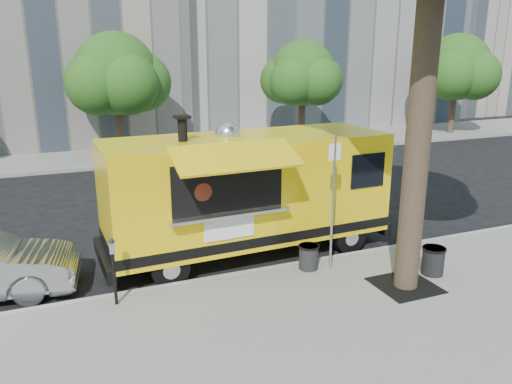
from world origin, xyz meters
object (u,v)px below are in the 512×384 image
sign_post (333,196)px  trash_bin_left (433,260)px  far_tree_b (116,74)px  trash_bin_right (309,256)px  far_tree_c (303,74)px  far_tree_d (457,67)px  parking_meter (113,264)px  food_truck (247,191)px

sign_post → trash_bin_left: bearing=-27.3°
far_tree_b → trash_bin_right: bearing=-81.3°
far_tree_c → trash_bin_right: far_tree_c is taller
sign_post → far_tree_d: bearing=40.7°
far_tree_b → parking_meter: (-2.00, -14.05, -2.85)m
sign_post → food_truck: 2.23m
far_tree_d → food_truck: 21.67m
food_truck → trash_bin_right: size_ratio=12.84×
far_tree_b → trash_bin_right: (2.15, -14.00, -3.39)m
far_tree_b → trash_bin_right: far_tree_b is taller
parking_meter → food_truck: size_ratio=0.19×
far_tree_b → trash_bin_left: 16.26m
sign_post → parking_meter: bearing=177.5°
parking_meter → trash_bin_left: 6.63m
far_tree_d → far_tree_c: bearing=-178.9°
sign_post → far_tree_b: bearing=100.1°
far_tree_b → far_tree_c: size_ratio=1.06×
parking_meter → trash_bin_left: bearing=-10.5°
sign_post → trash_bin_right: 1.48m
far_tree_c → trash_bin_left: size_ratio=8.58×
far_tree_c → food_truck: far_tree_c is taller
food_truck → trash_bin_left: size_ratio=11.59×
parking_meter → far_tree_d: bearing=33.6°
parking_meter → food_truck: (3.31, 1.64, 0.64)m
far_tree_b → trash_bin_right: 14.56m
far_tree_c → trash_bin_left: (-4.50, -14.96, -3.24)m
far_tree_d → parking_meter: (-21.00, -13.95, -2.91)m
far_tree_b → far_tree_c: bearing=-1.9°
sign_post → far_tree_c: bearing=65.2°
far_tree_b → trash_bin_left: (4.50, -15.26, -3.36)m
sign_post → food_truck: (-1.24, 1.84, -0.23)m
far_tree_c → parking_meter: (-11.00, -13.75, -2.74)m
far_tree_b → sign_post: 14.61m
parking_meter → trash_bin_right: bearing=0.7°
sign_post → parking_meter: 4.64m
food_truck → trash_bin_left: food_truck is taller
far_tree_d → trash_bin_left: size_ratio=9.29×
far_tree_b → parking_meter: size_ratio=4.12×
far_tree_c → far_tree_b: bearing=178.1°
far_tree_d → trash_bin_right: 22.11m
far_tree_c → sign_post: (-6.45, -13.95, -1.87)m
parking_meter → food_truck: 3.75m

